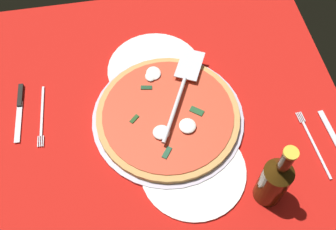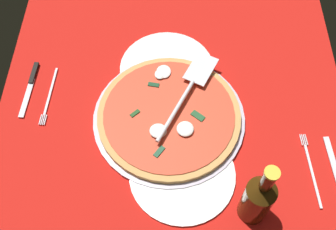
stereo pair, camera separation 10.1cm
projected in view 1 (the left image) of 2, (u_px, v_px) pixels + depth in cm
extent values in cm
cube|color=red|center=(170.00, 117.00, 104.52)|extent=(90.73, 90.73, 0.80)
cube|color=white|center=(31.00, 17.00, 122.44)|extent=(6.48, 6.48, 0.10)
cube|color=white|center=(74.00, 11.00, 123.59)|extent=(6.48, 6.48, 0.10)
cube|color=white|center=(116.00, 6.00, 124.75)|extent=(6.48, 6.48, 0.10)
cube|color=white|center=(157.00, 1.00, 125.90)|extent=(6.48, 6.48, 0.10)
cube|color=white|center=(8.00, 35.00, 118.55)|extent=(6.48, 6.48, 0.10)
cube|color=white|center=(53.00, 29.00, 119.71)|extent=(6.48, 6.48, 0.10)
cube|color=white|center=(97.00, 24.00, 120.87)|extent=(6.48, 6.48, 0.10)
cube|color=white|center=(139.00, 18.00, 122.02)|extent=(6.48, 6.48, 0.10)
cube|color=white|center=(181.00, 13.00, 123.18)|extent=(6.48, 6.48, 0.10)
cube|color=white|center=(222.00, 8.00, 124.33)|extent=(6.48, 6.48, 0.10)
cube|color=white|center=(263.00, 3.00, 125.49)|extent=(6.48, 6.48, 0.10)
cube|color=white|center=(31.00, 49.00, 115.83)|extent=(6.48, 6.48, 0.10)
cube|color=white|center=(76.00, 43.00, 116.98)|extent=(6.48, 6.48, 0.10)
cube|color=white|center=(120.00, 37.00, 118.14)|extent=(6.48, 6.48, 0.10)
cube|color=white|center=(164.00, 31.00, 119.30)|extent=(6.48, 6.48, 0.10)
cube|color=white|center=(207.00, 26.00, 120.45)|extent=(6.48, 6.48, 0.10)
cube|color=white|center=(248.00, 20.00, 121.61)|extent=(6.48, 6.48, 0.10)
cube|color=white|center=(290.00, 15.00, 122.76)|extent=(6.48, 6.48, 0.10)
cube|color=white|center=(7.00, 70.00, 111.95)|extent=(6.48, 6.48, 0.10)
cube|color=white|center=(54.00, 63.00, 113.10)|extent=(6.48, 6.48, 0.10)
cube|color=white|center=(100.00, 57.00, 114.26)|extent=(6.48, 6.48, 0.10)
cube|color=white|center=(145.00, 51.00, 115.41)|extent=(6.48, 6.48, 0.10)
cube|color=white|center=(190.00, 45.00, 116.57)|extent=(6.48, 6.48, 0.10)
cube|color=white|center=(233.00, 39.00, 117.73)|extent=(6.48, 6.48, 0.10)
cube|color=white|center=(276.00, 34.00, 118.88)|extent=(6.48, 6.48, 0.10)
cube|color=white|center=(31.00, 85.00, 109.22)|extent=(6.48, 6.48, 0.10)
cube|color=white|center=(79.00, 78.00, 110.38)|extent=(6.48, 6.48, 0.10)
cube|color=white|center=(126.00, 72.00, 111.53)|extent=(6.48, 6.48, 0.10)
cube|color=white|center=(172.00, 66.00, 112.69)|extent=(6.48, 6.48, 0.10)
cube|color=white|center=(217.00, 59.00, 113.84)|extent=(6.48, 6.48, 0.10)
cube|color=white|center=(261.00, 53.00, 115.00)|extent=(6.48, 6.48, 0.10)
cube|color=white|center=(304.00, 47.00, 116.16)|extent=(6.48, 6.48, 0.10)
cube|color=white|center=(5.00, 109.00, 105.34)|extent=(6.48, 6.48, 0.10)
cube|color=white|center=(55.00, 101.00, 106.49)|extent=(6.48, 6.48, 0.10)
cube|color=white|center=(104.00, 94.00, 107.65)|extent=(6.48, 6.48, 0.10)
cube|color=white|center=(152.00, 88.00, 108.81)|extent=(6.48, 6.48, 0.10)
cube|color=white|center=(199.00, 81.00, 109.96)|extent=(6.48, 6.48, 0.10)
cube|color=white|center=(245.00, 74.00, 111.12)|extent=(6.48, 6.48, 0.10)
cube|color=white|center=(290.00, 68.00, 112.27)|extent=(6.48, 6.48, 0.10)
cube|color=white|center=(31.00, 126.00, 102.61)|extent=(6.48, 6.48, 0.10)
cube|color=white|center=(82.00, 119.00, 103.77)|extent=(6.48, 6.48, 0.10)
cube|color=white|center=(132.00, 111.00, 104.92)|extent=(6.48, 6.48, 0.10)
cube|color=white|center=(180.00, 104.00, 106.08)|extent=(6.48, 6.48, 0.10)
cube|color=white|center=(228.00, 97.00, 107.24)|extent=(6.48, 6.48, 0.10)
cube|color=white|center=(275.00, 90.00, 108.39)|extent=(6.48, 6.48, 0.10)
cube|color=white|center=(321.00, 83.00, 109.55)|extent=(6.48, 6.48, 0.10)
cube|color=white|center=(4.00, 153.00, 98.73)|extent=(6.48, 6.48, 0.10)
cube|color=white|center=(57.00, 145.00, 99.89)|extent=(6.48, 6.48, 0.10)
cube|color=white|center=(109.00, 137.00, 101.04)|extent=(6.48, 6.48, 0.10)
cube|color=white|center=(160.00, 129.00, 102.20)|extent=(6.48, 6.48, 0.10)
cube|color=white|center=(210.00, 121.00, 103.35)|extent=(6.48, 6.48, 0.10)
cube|color=white|center=(259.00, 114.00, 104.51)|extent=(6.48, 6.48, 0.10)
cube|color=white|center=(306.00, 107.00, 105.67)|extent=(6.48, 6.48, 0.10)
cube|color=white|center=(30.00, 173.00, 96.00)|extent=(6.48, 6.48, 0.10)
cube|color=white|center=(85.00, 164.00, 97.16)|extent=(6.48, 6.48, 0.10)
cube|color=silver|center=(138.00, 156.00, 98.32)|extent=(6.48, 6.48, 0.10)
cube|color=white|center=(190.00, 147.00, 99.47)|extent=(6.48, 6.48, 0.10)
cube|color=white|center=(241.00, 139.00, 100.63)|extent=(6.48, 6.48, 0.10)
cube|color=white|center=(291.00, 132.00, 101.79)|extent=(6.48, 6.48, 0.10)
cube|color=white|center=(2.00, 203.00, 92.12)|extent=(6.48, 6.48, 0.10)
cube|color=white|center=(59.00, 194.00, 93.28)|extent=(6.48, 6.48, 0.10)
cube|color=white|center=(115.00, 185.00, 94.44)|extent=(6.48, 6.48, 0.10)
cube|color=white|center=(169.00, 176.00, 95.59)|extent=(6.48, 6.48, 0.10)
cube|color=white|center=(222.00, 167.00, 96.75)|extent=(6.48, 6.48, 0.10)
cube|color=white|center=(274.00, 159.00, 97.90)|extent=(6.48, 6.48, 0.10)
cube|color=white|center=(325.00, 150.00, 99.06)|extent=(6.48, 6.48, 0.10)
cube|color=white|center=(30.00, 226.00, 89.40)|extent=(6.48, 6.48, 0.10)
cube|color=white|center=(89.00, 216.00, 90.55)|extent=(6.48, 6.48, 0.10)
cube|color=white|center=(146.00, 206.00, 91.71)|extent=(6.48, 6.48, 0.10)
cube|color=white|center=(201.00, 197.00, 92.87)|extent=(6.48, 6.48, 0.10)
cube|color=silver|center=(256.00, 188.00, 94.02)|extent=(6.48, 6.48, 0.10)
cube|color=white|center=(309.00, 179.00, 95.18)|extent=(6.48, 6.48, 0.10)
cube|color=white|center=(179.00, 230.00, 88.98)|extent=(6.48, 6.48, 0.10)
cube|color=white|center=(236.00, 220.00, 90.14)|extent=(6.48, 6.48, 0.10)
cube|color=white|center=(291.00, 210.00, 91.30)|extent=(6.48, 6.48, 0.10)
cylinder|color=#B8AFC3|center=(168.00, 118.00, 102.98)|extent=(38.62, 38.62, 1.31)
cylinder|color=white|center=(155.00, 70.00, 111.27)|extent=(25.87, 25.87, 1.00)
cylinder|color=white|center=(193.00, 171.00, 95.68)|extent=(25.15, 25.15, 1.00)
cylinder|color=tan|center=(168.00, 116.00, 101.81)|extent=(36.25, 36.25, 1.43)
cylinder|color=#D04128|center=(168.00, 114.00, 101.07)|extent=(33.12, 33.12, 0.30)
ellipsoid|color=white|center=(154.00, 73.00, 106.97)|extent=(4.45, 3.89, 0.82)
ellipsoid|color=white|center=(150.00, 76.00, 106.38)|extent=(3.26, 2.77, 0.90)
ellipsoid|color=silver|center=(161.00, 132.00, 97.49)|extent=(4.07, 4.24, 1.19)
ellipsoid|color=white|center=(188.00, 126.00, 98.40)|extent=(4.31, 4.19, 1.24)
cube|color=#1E4C27|center=(197.00, 111.00, 101.14)|extent=(3.47, 3.79, 0.30)
cube|color=#1D492F|center=(167.00, 153.00, 95.17)|extent=(3.31, 2.90, 0.30)
cube|color=#1A4218|center=(134.00, 119.00, 99.96)|extent=(2.53, 2.60, 0.30)
cube|color=#153E22|center=(146.00, 88.00, 104.86)|extent=(1.63, 3.05, 0.30)
cube|color=silver|center=(190.00, 64.00, 107.24)|extent=(11.66, 9.89, 0.30)
cylinder|color=silver|center=(175.00, 109.00, 99.58)|extent=(18.06, 9.55, 1.00)
cube|color=white|center=(31.00, 112.00, 104.32)|extent=(19.00, 13.89, 0.60)
cube|color=silver|center=(42.00, 110.00, 104.13)|extent=(15.10, 1.39, 0.25)
cube|color=silver|center=(38.00, 142.00, 99.45)|extent=(3.01, 0.38, 0.25)
cube|color=silver|center=(40.00, 141.00, 99.47)|extent=(3.01, 0.38, 0.25)
cube|color=silver|center=(42.00, 141.00, 99.50)|extent=(3.01, 0.38, 0.25)
cube|color=silver|center=(43.00, 141.00, 99.53)|extent=(3.01, 0.38, 0.25)
cube|color=black|center=(20.00, 95.00, 106.23)|extent=(7.06, 1.56, 0.80)
cube|color=silver|center=(19.00, 121.00, 102.42)|extent=(12.31, 2.04, 0.25)
cube|color=white|center=(326.00, 148.00, 99.04)|extent=(20.50, 14.05, 0.60)
cube|color=silver|center=(316.00, 150.00, 98.32)|extent=(15.96, 1.79, 0.25)
cube|color=silver|center=(303.00, 117.00, 103.16)|extent=(3.01, 0.44, 0.25)
cube|color=silver|center=(301.00, 117.00, 103.10)|extent=(3.01, 0.44, 0.25)
cube|color=silver|center=(300.00, 117.00, 103.05)|extent=(3.01, 0.44, 0.25)
cube|color=silver|center=(298.00, 118.00, 102.99)|extent=(3.01, 0.44, 0.25)
cube|color=silver|center=(332.00, 134.00, 100.54)|extent=(14.05, 2.44, 0.25)
cylinder|color=#3A230A|center=(272.00, 184.00, 87.67)|extent=(6.45, 6.45, 12.85)
cone|color=#3A230A|center=(281.00, 169.00, 80.95)|extent=(6.45, 6.45, 2.87)
cylinder|color=#3A230A|center=(287.00, 160.00, 77.20)|extent=(2.60, 2.60, 5.88)
cylinder|color=gold|center=(291.00, 153.00, 74.43)|extent=(2.99, 2.99, 0.60)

